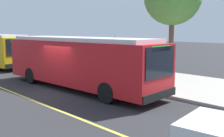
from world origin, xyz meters
TOP-DOWN VIEW (x-y plane):
  - ground_plane at (0.00, 0.00)m, footprint 120.00×120.00m
  - sidewalk_curb at (0.00, 6.00)m, footprint 44.00×6.40m
  - lane_stripe_center at (0.00, -2.20)m, footprint 36.00×0.14m
  - transit_bus_main at (0.22, 1.01)m, footprint 11.18×3.08m
  - bus_shelter at (-2.79, 6.26)m, footprint 2.90×1.60m
  - waiting_bench at (-2.81, 6.27)m, footprint 1.60×0.48m
  - route_sign_post at (0.30, 3.86)m, footprint 0.44×0.08m

SIDE VIEW (x-z plane):
  - ground_plane at x=0.00m, z-range 0.00..0.00m
  - lane_stripe_center at x=0.00m, z-range 0.00..0.01m
  - sidewalk_curb at x=0.00m, z-range 0.00..0.15m
  - waiting_bench at x=-2.81m, z-range 0.16..1.11m
  - transit_bus_main at x=0.22m, z-range 0.14..3.09m
  - bus_shelter at x=-2.79m, z-range 0.68..3.16m
  - route_sign_post at x=0.30m, z-range 0.56..3.36m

